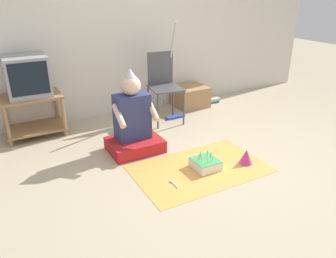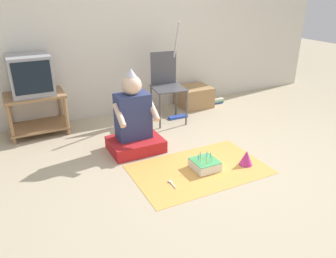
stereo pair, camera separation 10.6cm
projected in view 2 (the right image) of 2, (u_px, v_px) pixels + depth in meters
The scene contains 13 objects.
ground_plane at pixel (219, 173), 3.27m from camera, with size 16.00×16.00×0.00m, color tan.
wall_back at pixel (136, 21), 4.49m from camera, with size 6.40×0.06×2.55m.
tv_stand at pixel (37, 110), 4.05m from camera, with size 0.69×0.48×0.52m.
tv at pixel (31, 75), 3.88m from camera, with size 0.47×0.44×0.47m.
folding_chair at pixel (166, 82), 4.40m from camera, with size 0.46×0.47×0.92m.
cardboard_box_stack at pixel (194, 97), 5.04m from camera, with size 0.48×0.44×0.31m.
dust_mop at pixel (175, 89), 4.58m from camera, with size 0.28×0.43×1.31m.
book_pile at pixel (217, 101), 5.24m from camera, with size 0.20×0.14×0.07m.
person_seated at pixel (134, 124), 3.64m from camera, with size 0.58×0.46×0.93m.
party_cloth at pixel (199, 169), 3.34m from camera, with size 1.35×0.85×0.01m.
birthday_cake at pixel (205, 164), 3.33m from camera, with size 0.25×0.25×0.17m.
party_hat_blue at pixel (246, 158), 3.40m from camera, with size 0.14×0.14×0.15m.
plastic_spoon_near at pixel (171, 182), 3.10m from camera, with size 0.04×0.15×0.01m.
Camera 2 is at (-1.73, -2.29, 1.72)m, focal length 35.00 mm.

